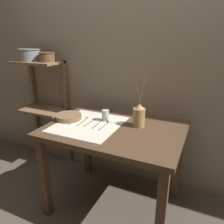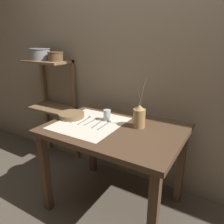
{
  "view_description": "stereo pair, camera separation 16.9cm",
  "coord_description": "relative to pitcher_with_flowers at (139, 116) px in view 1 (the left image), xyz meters",
  "views": [
    {
      "loc": [
        0.64,
        -1.45,
        1.43
      ],
      "look_at": [
        -0.03,
        0.0,
        0.87
      ],
      "focal_mm": 35.0,
      "sensor_mm": 36.0,
      "label": 1
    },
    {
      "loc": [
        0.79,
        -1.37,
        1.43
      ],
      "look_at": [
        -0.03,
        0.0,
        0.87
      ],
      "focal_mm": 35.0,
      "sensor_mm": 36.0,
      "label": 2
    }
  ],
  "objects": [
    {
      "name": "linen_cloth",
      "position": [
        -0.38,
        -0.13,
        -0.08
      ],
      "size": [
        0.5,
        0.55,
        0.0
      ],
      "color": "beige",
      "rests_on": "wooden_table"
    },
    {
      "name": "metal_pot_large",
      "position": [
        -1.26,
        0.22,
        0.41
      ],
      "size": [
        0.23,
        0.23,
        0.12
      ],
      "color": "gray",
      "rests_on": "wooden_shelf_unit"
    },
    {
      "name": "spoon_inner",
      "position": [
        -0.24,
        -0.07,
        -0.08
      ],
      "size": [
        0.02,
        0.19,
        0.02
      ],
      "color": "gray",
      "rests_on": "wooden_table"
    },
    {
      "name": "spoon_outer",
      "position": [
        -0.45,
        -0.07,
        -0.08
      ],
      "size": [
        0.03,
        0.19,
        0.02
      ],
      "color": "gray",
      "rests_on": "wooden_table"
    },
    {
      "name": "stone_wall_back",
      "position": [
        -0.16,
        0.41,
        0.37
      ],
      "size": [
        7.0,
        0.06,
        2.4
      ],
      "color": "gray",
      "rests_on": "ground_plane"
    },
    {
      "name": "knife_center",
      "position": [
        -0.31,
        -0.12,
        -0.08
      ],
      "size": [
        0.03,
        0.18,
        0.0
      ],
      "color": "gray",
      "rests_on": "wooden_table"
    },
    {
      "name": "fork_inner",
      "position": [
        -0.38,
        -0.11,
        -0.08
      ],
      "size": [
        0.01,
        0.18,
        0.0
      ],
      "color": "gray",
      "rests_on": "wooden_table"
    },
    {
      "name": "glass_tumbler_near",
      "position": [
        -0.29,
        -0.01,
        -0.04
      ],
      "size": [
        0.06,
        0.06,
        0.09
      ],
      "color": "#B7C1BC",
      "rests_on": "wooden_table"
    },
    {
      "name": "wooden_table",
      "position": [
        -0.16,
        -0.09,
        -0.19
      ],
      "size": [
        1.06,
        0.79,
        0.75
      ],
      "color": "#4C3523",
      "rests_on": "ground_plane"
    },
    {
      "name": "metal_pot_small",
      "position": [
        -1.04,
        0.22,
        0.39
      ],
      "size": [
        0.16,
        0.16,
        0.09
      ],
      "color": "brown",
      "rests_on": "wooden_shelf_unit"
    },
    {
      "name": "pitcher_with_flowers",
      "position": [
        0.0,
        0.0,
        0.0
      ],
      "size": [
        0.09,
        0.09,
        0.39
      ],
      "color": "#A87F4C",
      "rests_on": "wooden_table"
    },
    {
      "name": "wooden_shelf_unit",
      "position": [
        -1.18,
        0.25,
        -0.02
      ],
      "size": [
        0.51,
        0.29,
        1.18
      ],
      "color": "brown",
      "rests_on": "ground_plane"
    },
    {
      "name": "wooden_bowl",
      "position": [
        -0.59,
        -0.11,
        -0.06
      ],
      "size": [
        0.22,
        0.22,
        0.04
      ],
      "color": "brown",
      "rests_on": "wooden_table"
    },
    {
      "name": "fork_outer",
      "position": [
        -0.51,
        -0.13,
        -0.08
      ],
      "size": [
        0.01,
        0.18,
        0.0
      ],
      "color": "gray",
      "rests_on": "wooden_table"
    },
    {
      "name": "ground_plane",
      "position": [
        -0.16,
        -0.09,
        -0.83
      ],
      "size": [
        12.0,
        12.0,
        0.0
      ],
      "primitive_type": "plane",
      "color": "brown"
    }
  ]
}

